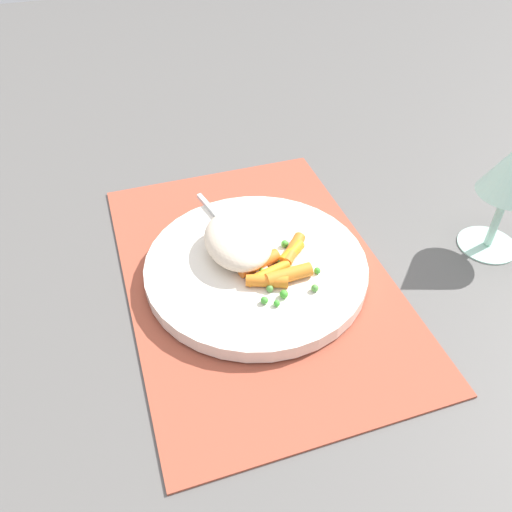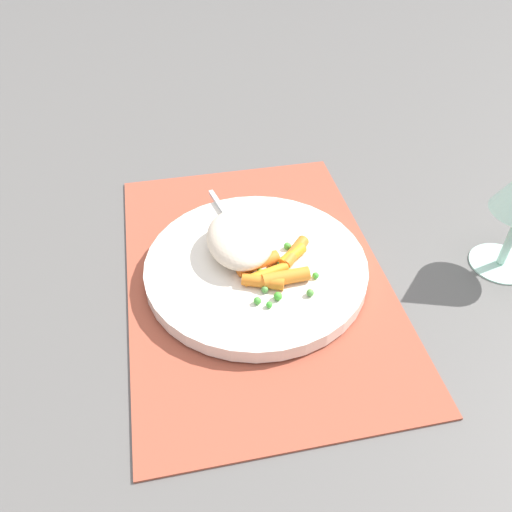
{
  "view_description": "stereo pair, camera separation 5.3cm",
  "coord_description": "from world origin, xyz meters",
  "px_view_note": "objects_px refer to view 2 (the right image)",
  "views": [
    {
      "loc": [
        0.43,
        -0.14,
        0.45
      ],
      "look_at": [
        0.0,
        0.0,
        0.03
      ],
      "focal_mm": 36.83,
      "sensor_mm": 36.0,
      "label": 1
    },
    {
      "loc": [
        0.45,
        -0.09,
        0.45
      ],
      "look_at": [
        0.0,
        0.0,
        0.03
      ],
      "focal_mm": 36.83,
      "sensor_mm": 36.0,
      "label": 2
    }
  ],
  "objects_px": {
    "rice_mound": "(240,239)",
    "carrot_portion": "(277,268)",
    "plate": "(256,268)",
    "fork": "(244,242)"
  },
  "relations": [
    {
      "from": "rice_mound",
      "to": "carrot_portion",
      "type": "relative_size",
      "value": 1.08
    },
    {
      "from": "rice_mound",
      "to": "plate",
      "type": "bearing_deg",
      "value": 33.38
    },
    {
      "from": "rice_mound",
      "to": "fork",
      "type": "distance_m",
      "value": 0.02
    },
    {
      "from": "plate",
      "to": "rice_mound",
      "type": "distance_m",
      "value": 0.04
    },
    {
      "from": "plate",
      "to": "rice_mound",
      "type": "height_order",
      "value": "rice_mound"
    },
    {
      "from": "plate",
      "to": "carrot_portion",
      "type": "bearing_deg",
      "value": 43.38
    },
    {
      "from": "carrot_portion",
      "to": "fork",
      "type": "relative_size",
      "value": 0.51
    },
    {
      "from": "fork",
      "to": "rice_mound",
      "type": "bearing_deg",
      "value": -29.66
    },
    {
      "from": "carrot_portion",
      "to": "rice_mound",
      "type": "bearing_deg",
      "value": -141.43
    },
    {
      "from": "fork",
      "to": "carrot_portion",
      "type": "bearing_deg",
      "value": 26.57
    }
  ]
}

